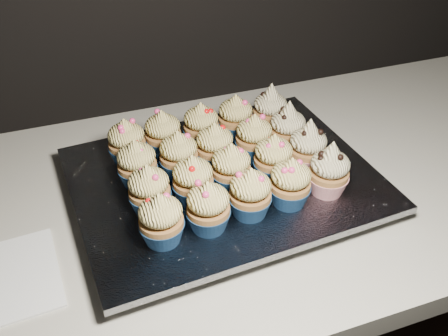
% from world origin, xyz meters
% --- Properties ---
extents(cabinet, '(2.40, 0.60, 0.86)m').
position_xyz_m(cabinet, '(0.00, 1.70, 0.43)').
color(cabinet, black).
rests_on(cabinet, ground).
extents(worktop, '(2.44, 0.64, 0.04)m').
position_xyz_m(worktop, '(0.00, 1.70, 0.88)').
color(worktop, silver).
rests_on(worktop, cabinet).
extents(napkin, '(0.17, 0.17, 0.00)m').
position_xyz_m(napkin, '(-0.60, 1.61, 0.90)').
color(napkin, white).
rests_on(napkin, worktop).
extents(baking_tray, '(0.46, 0.36, 0.02)m').
position_xyz_m(baking_tray, '(-0.24, 1.68, 0.91)').
color(baking_tray, black).
rests_on(baking_tray, worktop).
extents(foil_lining, '(0.50, 0.40, 0.01)m').
position_xyz_m(foil_lining, '(-0.24, 1.68, 0.93)').
color(foil_lining, silver).
rests_on(foil_lining, baking_tray).
extents(cupcake_0, '(0.06, 0.06, 0.08)m').
position_xyz_m(cupcake_0, '(-0.37, 1.58, 0.97)').
color(cupcake_0, navy).
rests_on(cupcake_0, foil_lining).
extents(cupcake_1, '(0.06, 0.06, 0.08)m').
position_xyz_m(cupcake_1, '(-0.31, 1.58, 0.97)').
color(cupcake_1, navy).
rests_on(cupcake_1, foil_lining).
extents(cupcake_2, '(0.06, 0.06, 0.08)m').
position_xyz_m(cupcake_2, '(-0.24, 1.59, 0.97)').
color(cupcake_2, navy).
rests_on(cupcake_2, foil_lining).
extents(cupcake_3, '(0.06, 0.06, 0.08)m').
position_xyz_m(cupcake_3, '(-0.17, 1.59, 0.97)').
color(cupcake_3, navy).
rests_on(cupcake_3, foil_lining).
extents(cupcake_4, '(0.06, 0.06, 0.10)m').
position_xyz_m(cupcake_4, '(-0.11, 1.59, 0.97)').
color(cupcake_4, '#AC1727').
rests_on(cupcake_4, foil_lining).
extents(cupcake_5, '(0.06, 0.06, 0.08)m').
position_xyz_m(cupcake_5, '(-0.37, 1.64, 0.97)').
color(cupcake_5, navy).
rests_on(cupcake_5, foil_lining).
extents(cupcake_6, '(0.06, 0.06, 0.08)m').
position_xyz_m(cupcake_6, '(-0.31, 1.64, 0.97)').
color(cupcake_6, navy).
rests_on(cupcake_6, foil_lining).
extents(cupcake_7, '(0.06, 0.06, 0.08)m').
position_xyz_m(cupcake_7, '(-0.24, 1.65, 0.97)').
color(cupcake_7, navy).
rests_on(cupcake_7, foil_lining).
extents(cupcake_8, '(0.06, 0.06, 0.08)m').
position_xyz_m(cupcake_8, '(-0.17, 1.65, 0.97)').
color(cupcake_8, navy).
rests_on(cupcake_8, foil_lining).
extents(cupcake_9, '(0.06, 0.06, 0.10)m').
position_xyz_m(cupcake_9, '(-0.11, 1.66, 0.97)').
color(cupcake_9, '#AC1727').
rests_on(cupcake_9, foil_lining).
extents(cupcake_10, '(0.06, 0.06, 0.08)m').
position_xyz_m(cupcake_10, '(-0.38, 1.71, 0.97)').
color(cupcake_10, navy).
rests_on(cupcake_10, foil_lining).
extents(cupcake_11, '(0.06, 0.06, 0.08)m').
position_xyz_m(cupcake_11, '(-0.31, 1.71, 0.97)').
color(cupcake_11, navy).
rests_on(cupcake_11, foil_lining).
extents(cupcake_12, '(0.06, 0.06, 0.08)m').
position_xyz_m(cupcake_12, '(-0.25, 1.72, 0.97)').
color(cupcake_12, navy).
rests_on(cupcake_12, foil_lining).
extents(cupcake_13, '(0.06, 0.06, 0.08)m').
position_xyz_m(cupcake_13, '(-0.18, 1.72, 0.97)').
color(cupcake_13, navy).
rests_on(cupcake_13, foil_lining).
extents(cupcake_14, '(0.06, 0.06, 0.10)m').
position_xyz_m(cupcake_14, '(-0.11, 1.72, 0.97)').
color(cupcake_14, '#AC1727').
rests_on(cupcake_14, foil_lining).
extents(cupcake_15, '(0.06, 0.06, 0.08)m').
position_xyz_m(cupcake_15, '(-0.38, 1.78, 0.97)').
color(cupcake_15, navy).
rests_on(cupcake_15, foil_lining).
extents(cupcake_16, '(0.06, 0.06, 0.08)m').
position_xyz_m(cupcake_16, '(-0.32, 1.78, 0.97)').
color(cupcake_16, navy).
rests_on(cupcake_16, foil_lining).
extents(cupcake_17, '(0.06, 0.06, 0.08)m').
position_xyz_m(cupcake_17, '(-0.25, 1.79, 0.97)').
color(cupcake_17, navy).
rests_on(cupcake_17, foil_lining).
extents(cupcake_18, '(0.06, 0.06, 0.08)m').
position_xyz_m(cupcake_18, '(-0.18, 1.79, 0.97)').
color(cupcake_18, navy).
rests_on(cupcake_18, foil_lining).
extents(cupcake_19, '(0.06, 0.06, 0.10)m').
position_xyz_m(cupcake_19, '(-0.12, 1.79, 0.97)').
color(cupcake_19, '#AC1727').
rests_on(cupcake_19, foil_lining).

